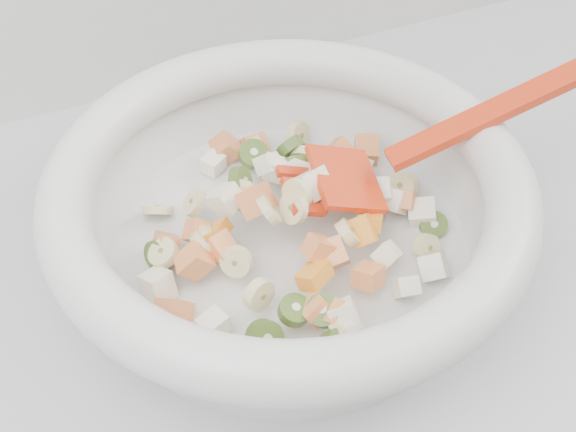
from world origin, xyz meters
name	(u,v)px	position (x,y,z in m)	size (l,w,h in m)	color
mixing_bowl	(289,206)	(0.04, 1.44, 0.96)	(0.49, 0.39, 0.16)	silver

